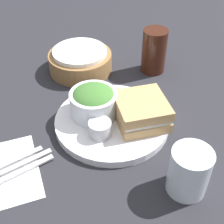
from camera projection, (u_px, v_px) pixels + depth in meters
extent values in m
plane|color=#232328|center=(112.00, 124.00, 0.76)|extent=(4.00, 4.00, 0.00)
cylinder|color=silver|center=(112.00, 121.00, 0.76)|extent=(0.28, 0.28, 0.02)
cube|color=tan|center=(141.00, 117.00, 0.74)|extent=(0.13, 0.13, 0.02)
cube|color=silver|center=(141.00, 111.00, 0.73)|extent=(0.12, 0.12, 0.01)
cube|color=tan|center=(142.00, 105.00, 0.71)|extent=(0.13, 0.13, 0.02)
cylinder|color=white|center=(94.00, 103.00, 0.75)|extent=(0.11, 0.11, 0.06)
ellipsoid|color=#3D702D|center=(93.00, 97.00, 0.73)|extent=(0.11, 0.11, 0.04)
cylinder|color=#B7B7BC|center=(100.00, 128.00, 0.70)|extent=(0.05, 0.05, 0.04)
sphere|color=orange|center=(116.00, 95.00, 0.79)|extent=(0.04, 0.04, 0.04)
cylinder|color=#38190F|center=(154.00, 51.00, 0.91)|extent=(0.07, 0.07, 0.13)
cylinder|color=olive|center=(80.00, 62.00, 0.93)|extent=(0.19, 0.19, 0.06)
cylinder|color=white|center=(80.00, 52.00, 0.91)|extent=(0.16, 0.16, 0.01)
cube|color=white|center=(11.00, 170.00, 0.65)|extent=(0.11, 0.18, 0.00)
cube|color=#B2B2B7|center=(14.00, 175.00, 0.64)|extent=(0.17, 0.06, 0.01)
cube|color=#B2B2B7|center=(11.00, 169.00, 0.65)|extent=(0.18, 0.06, 0.01)
cube|color=#B2B2B7|center=(8.00, 163.00, 0.66)|extent=(0.16, 0.05, 0.01)
cylinder|color=silver|center=(189.00, 171.00, 0.59)|extent=(0.08, 0.08, 0.10)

